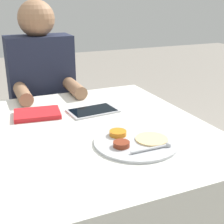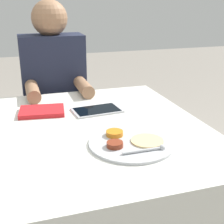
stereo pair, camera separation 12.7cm
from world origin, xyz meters
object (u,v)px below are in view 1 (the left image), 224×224
(tablet_device, at_px, (93,111))
(person_diner, at_px, (44,110))
(thali_tray, at_px, (136,141))
(red_notebook, at_px, (37,114))

(tablet_device, bearing_deg, person_diner, 104.36)
(thali_tray, xyz_separation_m, red_notebook, (-0.28, 0.42, 0.00))
(thali_tray, xyz_separation_m, tablet_device, (-0.03, 0.38, -0.00))
(thali_tray, height_order, person_diner, person_diner)
(thali_tray, xyz_separation_m, person_diner, (-0.16, 0.89, -0.15))
(thali_tray, distance_m, person_diner, 0.92)
(red_notebook, xyz_separation_m, person_diner, (0.12, 0.47, -0.15))
(thali_tray, relative_size, person_diner, 0.26)
(red_notebook, distance_m, person_diner, 0.51)
(tablet_device, xyz_separation_m, person_diner, (-0.13, 0.52, -0.15))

